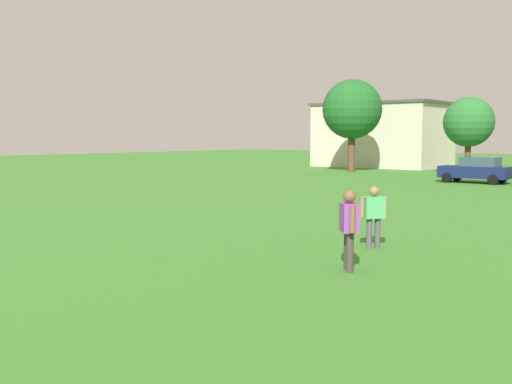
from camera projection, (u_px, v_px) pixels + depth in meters
ground_plane at (470, 201)px, 27.65m from camera, size 160.00×160.00×0.00m
bystander_near_trees at (349, 223)px, 13.16m from camera, size 0.64×0.68×1.81m
bystander_midfield at (374, 212)px, 15.87m from camera, size 0.56×0.67×1.67m
parked_car_navy_0 at (476, 170)px, 38.42m from camera, size 4.30×2.02×1.68m
tree_far_left at (352, 109)px, 50.14m from camera, size 5.01×5.01×7.80m
tree_left at (469, 122)px, 46.54m from camera, size 3.91×3.91×6.09m
house_left at (382, 135)px, 59.19m from camera, size 12.27×8.39×6.30m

